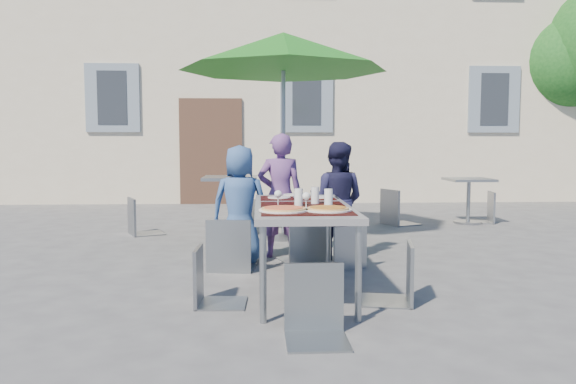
{
  "coord_description": "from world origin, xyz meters",
  "views": [
    {
      "loc": [
        -0.99,
        -4.33,
        1.28
      ],
      "look_at": [
        -0.7,
        1.33,
        0.78
      ],
      "focal_mm": 35.0,
      "sensor_mm": 36.0,
      "label": 1
    }
  ],
  "objects": [
    {
      "name": "child_1",
      "position": [
        -0.76,
        1.9,
        0.69
      ],
      "size": [
        0.51,
        0.34,
        1.38
      ],
      "primitive_type": "imported",
      "rotation": [
        0.0,
        0.0,
        3.13
      ],
      "color": "#623B7A",
      "rests_on": "ground"
    },
    {
      "name": "pizza_near_right",
      "position": [
        -0.46,
        -0.05,
        0.77
      ],
      "size": [
        0.36,
        0.36,
        0.03
      ],
      "color": "white",
      "rests_on": "dining_table"
    },
    {
      "name": "dining_table",
      "position": [
        -0.63,
        0.43,
        0.7
      ],
      "size": [
        0.8,
        1.85,
        0.76
      ],
      "color": "#4F4F54",
      "rests_on": "ground"
    },
    {
      "name": "place_settings",
      "position": [
        -0.61,
        1.07,
        0.76
      ],
      "size": [
        0.67,
        0.49,
        0.01
      ],
      "color": "white",
      "rests_on": "dining_table"
    },
    {
      "name": "chair_0",
      "position": [
        -1.29,
        1.21,
        0.59
      ],
      "size": [
        0.5,
        0.51,
        1.01
      ],
      "color": "gray",
      "rests_on": "ground"
    },
    {
      "name": "chair_3",
      "position": [
        -1.39,
        0.05,
        0.5
      ],
      "size": [
        0.4,
        0.4,
        0.87
      ],
      "color": "gray",
      "rests_on": "ground"
    },
    {
      "name": "building",
      "position": [
        -0.0,
        11.5,
        4.85
      ],
      "size": [
        13.6,
        8.2,
        11.1
      ],
      "color": "beige",
      "rests_on": "ground"
    },
    {
      "name": "chair_5",
      "position": [
        -0.63,
        -0.75,
        0.53
      ],
      "size": [
        0.4,
        0.41,
        0.91
      ],
      "color": "gray",
      "rests_on": "ground"
    },
    {
      "name": "pizza_near_left",
      "position": [
        -0.81,
        -0.05,
        0.77
      ],
      "size": [
        0.38,
        0.38,
        0.03
      ],
      "color": "white",
      "rests_on": "dining_table"
    },
    {
      "name": "chair_1",
      "position": [
        -0.5,
        1.55,
        0.6
      ],
      "size": [
        0.57,
        0.57,
        1.02
      ],
      "color": "gray",
      "rests_on": "ground"
    },
    {
      "name": "ground",
      "position": [
        0.0,
        0.0,
        0.0
      ],
      "size": [
        90.0,
        90.0,
        0.0
      ],
      "primitive_type": "plane",
      "color": "#464649",
      "rests_on": "ground"
    },
    {
      "name": "bg_chair_r_0",
      "position": [
        -1.19,
        3.53,
        0.52
      ],
      "size": [
        0.46,
        0.46,
        0.9
      ],
      "color": "gray",
      "rests_on": "ground"
    },
    {
      "name": "cafe_table_0",
      "position": [
        -1.4,
        3.58,
        0.57
      ],
      "size": [
        0.75,
        0.75,
        0.81
      ],
      "color": "#97989E",
      "rests_on": "ground"
    },
    {
      "name": "cafe_table_1",
      "position": [
        2.31,
        4.34,
        0.48
      ],
      "size": [
        0.67,
        0.67,
        0.72
      ],
      "color": "#97989E",
      "rests_on": "ground"
    },
    {
      "name": "child_0",
      "position": [
        -1.2,
        1.6,
        0.63
      ],
      "size": [
        0.67,
        0.49,
        1.26
      ],
      "primitive_type": "imported",
      "rotation": [
        0.0,
        0.0,
        2.98
      ],
      "color": "#32528A",
      "rests_on": "ground"
    },
    {
      "name": "glassware",
      "position": [
        -0.57,
        0.32,
        0.83
      ],
      "size": [
        0.48,
        0.37,
        0.15
      ],
      "color": "silver",
      "rests_on": "dining_table"
    },
    {
      "name": "chair_2",
      "position": [
        -0.12,
        1.27,
        0.49
      ],
      "size": [
        0.49,
        0.5,
        0.85
      ],
      "color": "gray",
      "rests_on": "ground"
    },
    {
      "name": "bg_chair_l_1",
      "position": [
        1.13,
        4.28,
        0.63
      ],
      "size": [
        0.62,
        0.62,
        1.06
      ],
      "color": "gray",
      "rests_on": "ground"
    },
    {
      "name": "patio_umbrella",
      "position": [
        -0.67,
        3.09,
        2.44
      ],
      "size": [
        2.73,
        2.73,
        2.71
      ],
      "color": "#97989E",
      "rests_on": "ground"
    },
    {
      "name": "bg_chair_l_0",
      "position": [
        -2.67,
        3.52,
        0.58
      ],
      "size": [
        0.58,
        0.58,
        0.98
      ],
      "color": "gray",
      "rests_on": "ground"
    },
    {
      "name": "child_2",
      "position": [
        -0.14,
        1.78,
        0.64
      ],
      "size": [
        0.72,
        0.57,
        1.29
      ],
      "primitive_type": "imported",
      "rotation": [
        0.0,
        0.0,
        2.76
      ],
      "color": "#1B1B3B",
      "rests_on": "ground"
    },
    {
      "name": "bg_chair_r_1",
      "position": [
        2.62,
        4.44,
        0.56
      ],
      "size": [
        0.49,
        0.48,
        0.95
      ],
      "color": "gray",
      "rests_on": "ground"
    },
    {
      "name": "chair_4",
      "position": [
        0.11,
        0.03,
        0.53
      ],
      "size": [
        0.48,
        0.47,
        0.91
      ],
      "color": "gray",
      "rests_on": "ground"
    }
  ]
}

